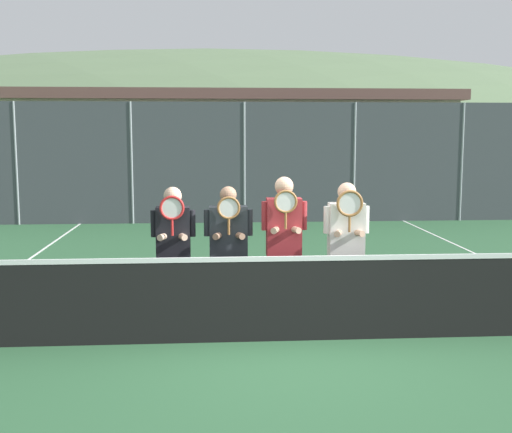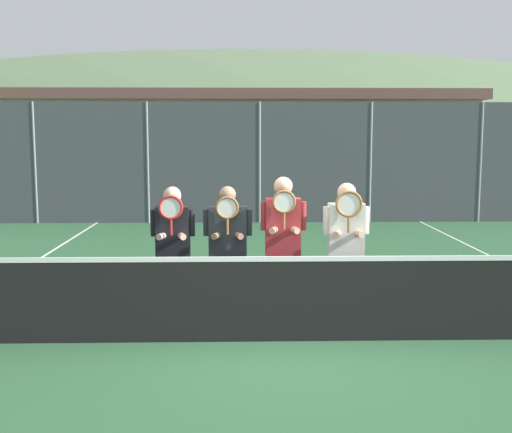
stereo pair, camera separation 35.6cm
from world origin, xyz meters
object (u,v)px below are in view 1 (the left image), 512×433
player_leftmost (173,245)px  car_left_of_center (271,184)px  player_rightmost (346,240)px  car_far_left (100,183)px  player_center_right (284,238)px  car_center (432,181)px  player_center_left (228,244)px

player_leftmost → car_left_of_center: player_leftmost is taller
player_rightmost → player_leftmost: bearing=178.3°
car_far_left → player_rightmost: bearing=-66.9°
car_far_left → player_center_right: bearing=-70.1°
player_center_right → car_center: bearing=63.1°
car_left_of_center → player_center_right: bearing=-94.6°
car_center → car_left_of_center: bearing=-180.0°
player_center_left → car_left_of_center: size_ratio=0.39×
player_leftmost → car_left_of_center: 11.93m
player_leftmost → car_left_of_center: size_ratio=0.39×
car_far_left → car_left_of_center: (5.14, 0.14, -0.06)m
car_far_left → car_center: size_ratio=1.05×
player_rightmost → car_far_left: size_ratio=0.41×
player_center_right → player_rightmost: size_ratio=1.04×
car_far_left → car_center: 10.18m
player_center_right → car_far_left: bearing=109.9°
player_center_left → car_left_of_center: bearing=82.1°
player_center_left → car_left_of_center: (1.62, 11.69, -0.18)m
player_leftmost → car_center: size_ratio=0.42×
player_leftmost → car_far_left: bearing=103.8°
car_center → player_center_left: bearing=-119.6°
player_center_left → car_far_left: size_ratio=0.40×
player_center_right → player_rightmost: bearing=0.2°
player_rightmost → player_center_right: bearing=-179.8°
player_leftmost → player_center_right: player_center_right is taller
player_center_right → car_left_of_center: (0.94, 11.78, -0.25)m
car_center → player_center_right: bearing=-116.9°
player_center_right → player_leftmost: bearing=177.2°
player_rightmost → car_far_left: (-4.97, 11.63, -0.16)m
player_center_right → car_far_left: size_ratio=0.43×
car_far_left → car_left_of_center: bearing=1.6°
car_far_left → car_left_of_center: size_ratio=0.99×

